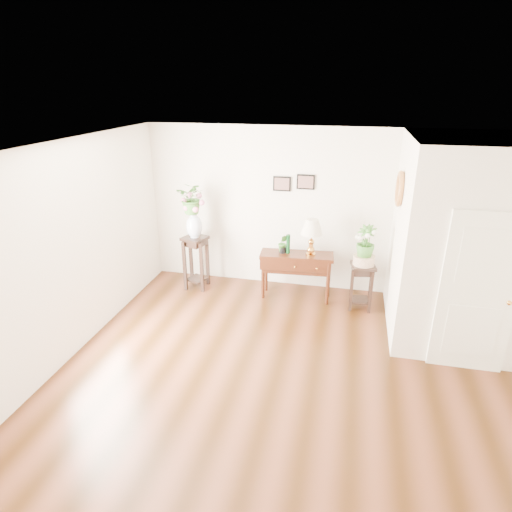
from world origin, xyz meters
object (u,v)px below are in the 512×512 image
(console_table, at_px, (296,276))
(plant_stand_b, at_px, (361,286))
(plant_stand_a, at_px, (196,262))
(table_lamp, at_px, (312,235))

(console_table, bearing_deg, plant_stand_b, -11.08)
(console_table, distance_m, plant_stand_a, 1.78)
(console_table, relative_size, plant_stand_a, 1.26)
(table_lamp, bearing_deg, plant_stand_b, -8.54)
(table_lamp, height_order, plant_stand_b, table_lamp)
(table_lamp, relative_size, plant_stand_b, 0.81)
(table_lamp, xyz_separation_m, plant_stand_a, (-2.01, 0.00, -0.67))
(console_table, height_order, plant_stand_a, plant_stand_a)
(table_lamp, distance_m, plant_stand_b, 1.15)
(table_lamp, distance_m, plant_stand_a, 2.12)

